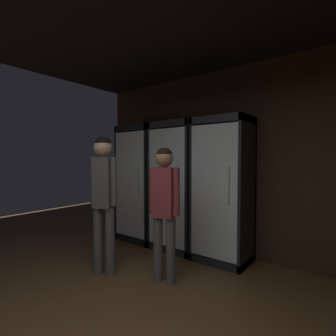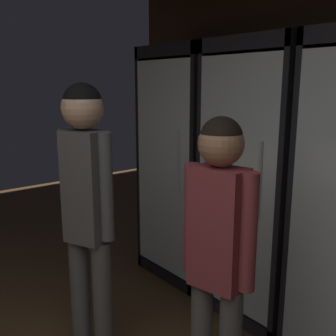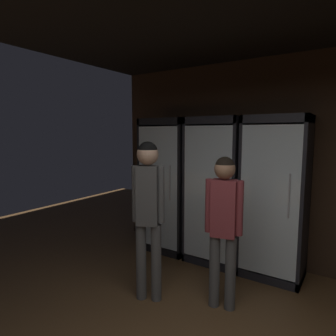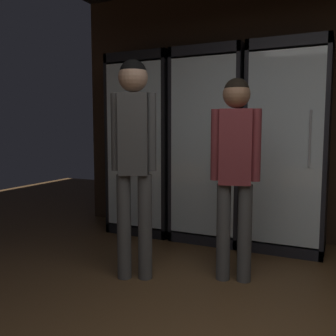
{
  "view_description": "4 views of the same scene",
  "coord_description": "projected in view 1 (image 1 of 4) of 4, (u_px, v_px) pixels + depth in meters",
  "views": [
    {
      "loc": [
        1.11,
        -0.61,
        1.45
      ],
      "look_at": [
        -1.26,
        2.48,
        1.3
      ],
      "focal_mm": 27.2,
      "sensor_mm": 36.0,
      "label": 1
    },
    {
      "loc": [
        0.47,
        0.42,
        1.72
      ],
      "look_at": [
        -1.85,
        2.32,
        1.06
      ],
      "focal_mm": 41.64,
      "sensor_mm": 36.0,
      "label": 2
    },
    {
      "loc": [
        0.38,
        -0.99,
        1.81
      ],
      "look_at": [
        -1.83,
        2.38,
        1.32
      ],
      "focal_mm": 30.95,
      "sensor_mm": 36.0,
      "label": 3
    },
    {
      "loc": [
        0.04,
        -1.12,
        1.2
      ],
      "look_at": [
        -1.58,
        2.32,
        0.8
      ],
      "focal_mm": 39.91,
      "sensor_mm": 36.0,
      "label": 4
    }
  ],
  "objects": [
    {
      "name": "cooler_left",
      "position": [
        179.0,
        187.0,
        4.1
      ],
      "size": [
        0.75,
        0.61,
        2.02
      ],
      "color": "black",
      "rests_on": "ground"
    },
    {
      "name": "shopper_far",
      "position": [
        103.0,
        189.0,
        3.15
      ],
      "size": [
        0.33,
        0.24,
        1.72
      ],
      "color": "#4C4C4C",
      "rests_on": "ground"
    },
    {
      "name": "shopper_near",
      "position": [
        164.0,
        200.0,
        2.94
      ],
      "size": [
        0.37,
        0.21,
        1.58
      ],
      "color": "#4C4C4C",
      "rests_on": "ground"
    },
    {
      "name": "cooler_far_left",
      "position": [
        143.0,
        184.0,
        4.58
      ],
      "size": [
        0.75,
        0.61,
        2.02
      ],
      "color": "black",
      "rests_on": "ground"
    },
    {
      "name": "wall_back",
      "position": [
        263.0,
        162.0,
        3.56
      ],
      "size": [
        6.0,
        0.06,
        2.8
      ],
      "primitive_type": "cube",
      "color": "#382619",
      "rests_on": "ground"
    },
    {
      "name": "cooler_center",
      "position": [
        224.0,
        190.0,
        3.62
      ],
      "size": [
        0.75,
        0.61,
        2.02
      ],
      "color": "black",
      "rests_on": "ground"
    }
  ]
}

